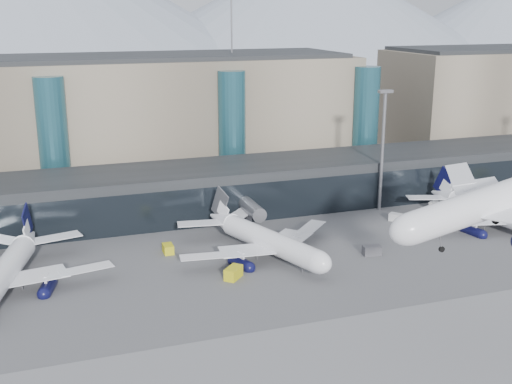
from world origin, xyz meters
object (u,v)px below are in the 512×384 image
at_px(veh_h, 233,273).
at_px(jet_parked_mid, 259,231).
at_px(jet_parked_left, 9,259).
at_px(veh_d, 435,205).
at_px(jet_parked_right, 485,205).
at_px(veh_c, 372,250).
at_px(veh_b, 168,249).
at_px(veh_g, 396,217).
at_px(lightmast_mid, 383,144).

bearing_deg(veh_h, jet_parked_mid, 4.44).
bearing_deg(jet_parked_left, veh_d, -67.67).
bearing_deg(veh_h, jet_parked_right, -37.00).
bearing_deg(veh_d, jet_parked_right, -104.60).
bearing_deg(veh_c, veh_b, 165.75).
relative_size(jet_parked_right, veh_c, 10.60).
bearing_deg(jet_parked_mid, veh_d, -94.16).
height_order(jet_parked_mid, jet_parked_right, jet_parked_mid).
distance_m(jet_parked_mid, veh_g, 33.32).
bearing_deg(veh_h, lightmast_mid, -14.89).
height_order(jet_parked_mid, veh_c, jet_parked_mid).
distance_m(lightmast_mid, jet_parked_right, 23.81).
height_order(jet_parked_left, veh_d, jet_parked_left).
height_order(veh_c, veh_h, veh_h).
xyz_separation_m(veh_c, veh_g, (13.92, 15.13, -0.08)).
relative_size(lightmast_mid, veh_h, 7.45).
distance_m(jet_parked_right, veh_c, 30.33).
relative_size(jet_parked_mid, veh_d, 10.82).
distance_m(jet_parked_mid, veh_d, 46.17).
relative_size(jet_parked_mid, veh_c, 10.80).
distance_m(lightmast_mid, jet_parked_mid, 37.92).
bearing_deg(veh_d, veh_g, 170.39).
relative_size(veh_d, veh_g, 1.16).
bearing_deg(veh_h, veh_d, -24.37).
height_order(jet_parked_left, veh_h, jet_parked_left).
distance_m(jet_parked_left, veh_g, 73.73).
distance_m(lightmast_mid, jet_parked_left, 76.29).
bearing_deg(veh_b, jet_parked_right, -94.33).
relative_size(jet_parked_left, veh_b, 12.27).
bearing_deg(jet_parked_mid, veh_g, -95.87).
height_order(veh_d, veh_g, veh_d).
xyz_separation_m(jet_parked_left, jet_parked_mid, (41.01, -0.03, -0.00)).
distance_m(jet_parked_right, veh_h, 55.90).
bearing_deg(jet_parked_right, veh_c, 94.36).
height_order(veh_b, veh_g, veh_b).
height_order(lightmast_mid, veh_b, lightmast_mid).
relative_size(veh_c, veh_h, 0.91).
relative_size(lightmast_mid, veh_d, 8.21).
bearing_deg(lightmast_mid, veh_h, -148.30).
height_order(jet_parked_mid, veh_h, jet_parked_mid).
bearing_deg(jet_parked_left, veh_g, -69.67).
distance_m(jet_parked_left, veh_b, 26.56).
bearing_deg(veh_b, veh_g, -86.63).
height_order(lightmast_mid, jet_parked_left, lightmast_mid).
height_order(jet_parked_left, veh_b, jet_parked_left).
xyz_separation_m(jet_parked_left, veh_g, (73.26, 7.62, -3.32)).
xyz_separation_m(jet_parked_right, veh_b, (-62.69, 5.07, -3.25)).
bearing_deg(veh_g, veh_d, 72.16).
xyz_separation_m(veh_c, veh_d, (26.13, 19.44, 0.02)).
relative_size(lightmast_mid, jet_parked_right, 0.77).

